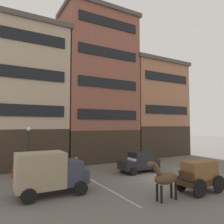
# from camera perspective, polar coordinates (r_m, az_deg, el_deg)

# --- Properties ---
(ground_plane) EXTENTS (120.00, 120.00, 0.00)m
(ground_plane) POSITION_cam_1_polar(r_m,az_deg,el_deg) (18.36, 13.63, -16.89)
(ground_plane) COLOR #605B56
(building_far_left) EXTENTS (8.32, 5.99, 14.87)m
(building_far_left) POSITION_cam_1_polar(r_m,az_deg,el_deg) (24.27, -22.06, 4.35)
(building_far_left) COLOR #33281E
(building_far_left) RESTS_ON ground_plane
(building_center_left) EXTENTS (9.40, 5.99, 18.41)m
(building_center_left) POSITION_cam_1_polar(r_m,az_deg,el_deg) (27.04, -3.67, 7.13)
(building_center_left) COLOR #33281E
(building_center_left) RESTS_ON ground_plane
(building_center_right) EXTENTS (9.29, 5.99, 13.36)m
(building_center_right) POSITION_cam_1_polar(r_m,az_deg,el_deg) (31.71, 11.04, 1.02)
(building_center_right) COLOR #33281E
(building_center_right) RESTS_ON ground_plane
(cargo_wagon) EXTENTS (2.91, 1.51, 1.98)m
(cargo_wagon) POSITION_cam_1_polar(r_m,az_deg,el_deg) (15.28, 22.22, -15.10)
(cargo_wagon) COLOR #3D2819
(cargo_wagon) RESTS_ON ground_plane
(draft_horse) EXTENTS (2.34, 0.61, 2.30)m
(draft_horse) POSITION_cam_1_polar(r_m,az_deg,el_deg) (13.12, 13.94, -16.71)
(draft_horse) COLOR #513823
(draft_horse) RESTS_ON ground_plane
(delivery_truck_near) EXTENTS (4.38, 2.18, 2.62)m
(delivery_truck_near) POSITION_cam_1_polar(r_m,az_deg,el_deg) (14.17, -16.21, -15.03)
(delivery_truck_near) COLOR #333847
(delivery_truck_near) RESTS_ON ground_plane
(sedan_dark) EXTENTS (3.71, 1.89, 1.83)m
(sedan_dark) POSITION_cam_1_polar(r_m,az_deg,el_deg) (20.22, 7.28, -13.05)
(sedan_dark) COLOR black
(sedan_dark) RESTS_ON ground_plane
(pedestrian_officer) EXTENTS (0.44, 0.44, 1.79)m
(pedestrian_officer) POSITION_cam_1_polar(r_m,az_deg,el_deg) (18.38, -9.55, -13.79)
(pedestrian_officer) COLOR black
(pedestrian_officer) RESTS_ON ground_plane
(streetlamp_curbside) EXTENTS (0.32, 0.32, 4.12)m
(streetlamp_curbside) POSITION_cam_1_polar(r_m,az_deg,el_deg) (19.39, -21.40, -8.02)
(streetlamp_curbside) COLOR black
(streetlamp_curbside) RESTS_ON ground_plane
(fire_hydrant_curbside) EXTENTS (0.24, 0.24, 0.83)m
(fire_hydrant_curbside) POSITION_cam_1_polar(r_m,az_deg,el_deg) (19.63, -24.79, -14.50)
(fire_hydrant_curbside) COLOR maroon
(fire_hydrant_curbside) RESTS_ON ground_plane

